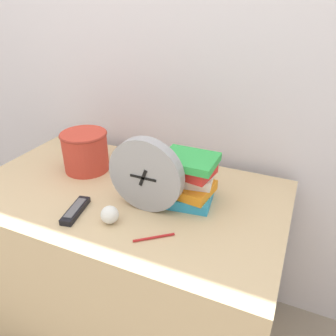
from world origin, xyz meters
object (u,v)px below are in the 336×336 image
(basket, at_px, (85,150))
(crumpled_paper_ball, at_px, (110,215))
(tv_remote, at_px, (76,210))
(pen, at_px, (154,237))
(book_stack, at_px, (187,179))
(desk_clock, at_px, (146,175))

(basket, distance_m, crumpled_paper_ball, 0.41)
(tv_remote, height_order, crumpled_paper_ball, crumpled_paper_ball)
(crumpled_paper_ball, distance_m, pen, 0.17)
(tv_remote, bearing_deg, book_stack, 36.08)
(basket, relative_size, tv_remote, 1.23)
(desk_clock, xyz_separation_m, pen, (0.09, -0.14, -0.13))
(desk_clock, distance_m, book_stack, 0.16)
(book_stack, bearing_deg, basket, 173.93)
(pen, bearing_deg, crumpled_paper_ball, 174.57)
(desk_clock, relative_size, crumpled_paper_ball, 4.43)
(tv_remote, relative_size, pen, 1.47)
(crumpled_paper_ball, height_order, pen, crumpled_paper_ball)
(desk_clock, bearing_deg, crumpled_paper_ball, -121.74)
(tv_remote, xyz_separation_m, crumpled_paper_ball, (0.14, 0.00, 0.02))
(tv_remote, relative_size, crumpled_paper_ball, 2.64)
(desk_clock, height_order, basket, desk_clock)
(book_stack, distance_m, tv_remote, 0.40)
(desk_clock, bearing_deg, basket, 156.83)
(book_stack, relative_size, tv_remote, 1.38)
(book_stack, bearing_deg, crumpled_paper_ball, -128.51)
(tv_remote, bearing_deg, basket, 118.94)
(book_stack, height_order, basket, book_stack)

